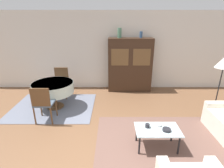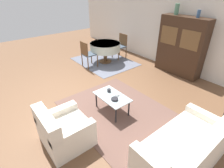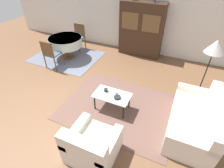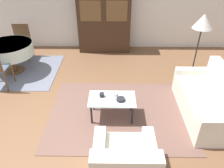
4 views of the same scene
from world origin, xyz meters
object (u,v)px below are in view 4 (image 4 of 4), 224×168
(bowl_small, at_px, (114,94))
(couch, at_px, (210,102))
(display_cabinet, at_px, (104,20))
(floor_lamp, at_px, (203,24))
(dining_table, at_px, (9,50))
(dining_chair_far, at_px, (21,39))
(bowl, at_px, (121,99))
(cup, at_px, (102,95))
(coffee_table, at_px, (112,101))
(armchair, at_px, (125,164))

(bowl_small, bearing_deg, couch, -0.57)
(display_cabinet, distance_m, floor_lamp, 2.78)
(dining_table, xyz_separation_m, dining_chair_far, (0.00, 0.79, -0.05))
(dining_chair_far, bearing_deg, bowl_small, 137.18)
(dining_chair_far, distance_m, bowl, 3.72)
(cup, bearing_deg, coffee_table, -17.78)
(display_cabinet, height_order, floor_lamp, display_cabinet)
(dining_chair_far, bearing_deg, floor_lamp, 165.35)
(coffee_table, distance_m, dining_chair_far, 3.58)
(dining_chair_far, relative_size, floor_lamp, 0.59)
(armchair, relative_size, display_cabinet, 0.46)
(dining_table, distance_m, cup, 2.88)
(couch, distance_m, bowl_small, 1.81)
(dining_chair_far, bearing_deg, dining_table, 90.00)
(display_cabinet, relative_size, dining_table, 1.60)
(couch, height_order, bowl, couch)
(display_cabinet, height_order, dining_chair_far, display_cabinet)
(bowl, xyz_separation_m, bowl_small, (-0.11, 0.16, -0.00))
(coffee_table, bearing_deg, armchair, -81.83)
(dining_chair_far, distance_m, bowl_small, 3.53)
(bowl, bearing_deg, dining_table, 146.76)
(couch, xyz_separation_m, floor_lamp, (0.04, 1.26, 1.07))
(armchair, bearing_deg, floor_lamp, 57.37)
(coffee_table, height_order, bowl_small, bowl_small)
(coffee_table, distance_m, dining_table, 3.08)
(couch, distance_m, cup, 2.04)
(armchair, xyz_separation_m, bowl, (-0.03, 1.25, 0.15))
(floor_lamp, xyz_separation_m, cup, (-2.08, -1.29, -0.91))
(couch, distance_m, bowl, 1.70)
(bowl_small, bearing_deg, cup, -167.72)
(couch, xyz_separation_m, display_cabinet, (-2.11, 2.96, 0.62))
(armchair, xyz_separation_m, floor_lamp, (1.70, 2.65, 1.07))
(armchair, xyz_separation_m, dining_chair_far, (-2.73, 3.81, 0.24))
(coffee_table, bearing_deg, display_cabinet, 94.93)
(dining_table, bearing_deg, coffee_table, -34.04)
(armchair, relative_size, coffee_table, 0.99)
(dining_table, xyz_separation_m, bowl_small, (2.59, -1.61, -0.15))
(dining_table, height_order, cup, dining_table)
(dining_table, height_order, bowl, dining_table)
(bowl_small, bearing_deg, coffee_table, -111.14)
(couch, distance_m, dining_table, 4.69)
(coffee_table, bearing_deg, bowl_small, 68.86)
(dining_table, bearing_deg, armchair, -47.88)
(armchair, height_order, dining_chair_far, dining_chair_far)
(display_cabinet, bearing_deg, dining_chair_far, -166.48)
(floor_lamp, distance_m, cup, 2.61)
(coffee_table, distance_m, display_cabinet, 3.12)
(dining_table, bearing_deg, bowl, -33.24)
(floor_lamp, height_order, bowl, floor_lamp)
(cup, distance_m, bowl, 0.36)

